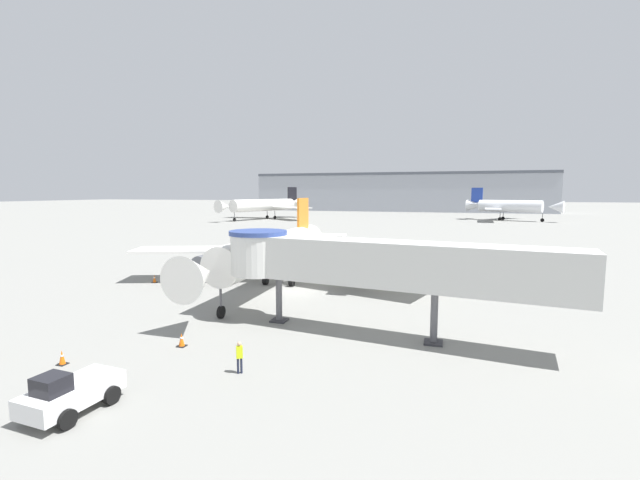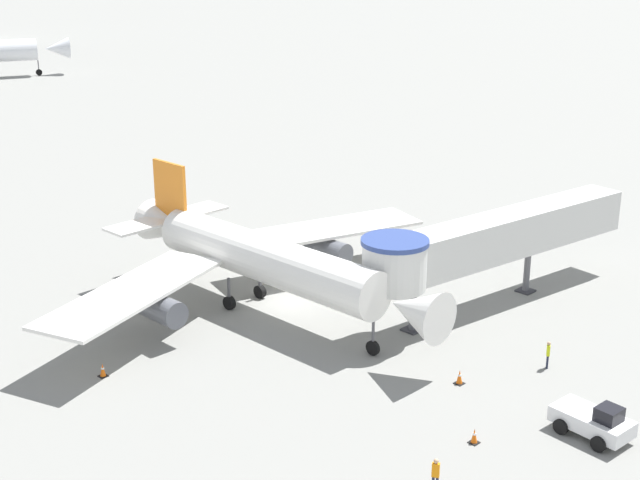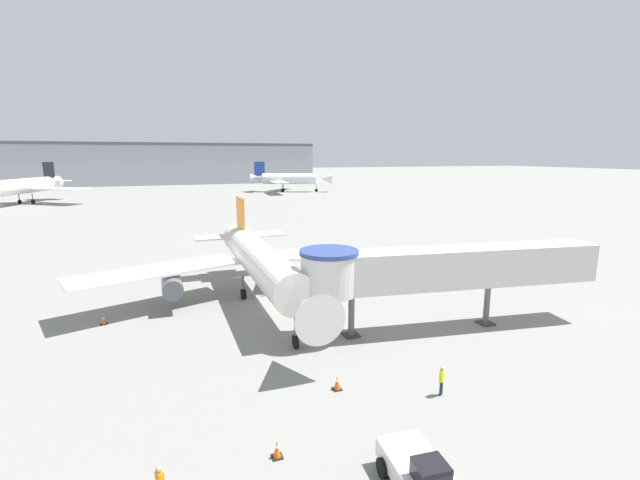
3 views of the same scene
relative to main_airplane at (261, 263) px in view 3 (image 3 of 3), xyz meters
The scene contains 11 objects.
ground_plane 4.32m from the main_airplane, ahead, with size 800.00×800.00×0.00m, color gray.
main_airplane is the anchor object (origin of this frame).
jet_bridge 14.68m from the main_airplane, 43.53° to the right, with size 22.67×6.09×6.38m.
pushback_tug_white 23.68m from the main_airplane, 87.41° to the right, with size 2.47×3.99×1.90m.
traffic_cone_port_wing 12.97m from the main_airplane, behind, with size 0.48×0.48×0.79m.
traffic_cone_apron_front 20.32m from the main_airplane, 100.27° to the right, with size 0.47×0.47×0.78m.
traffic_cone_near_nose 15.92m from the main_airplane, 86.81° to the right, with size 0.50×0.50×0.82m.
ground_crew_marshaller 19.12m from the main_airplane, 71.69° to the right, with size 0.36×0.32×1.65m.
background_jet_black_tail 105.25m from the main_airplane, 114.59° to the left, with size 33.45×37.10×10.87m.
background_jet_blue_tail 117.00m from the main_airplane, 73.46° to the left, with size 28.27×29.41×10.55m.
terminal_building 175.05m from the main_airplane, 92.91° to the left, with size 136.82×26.17×18.19m.
Camera 3 is at (-9.66, -35.32, 12.72)m, focal length 24.00 mm.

